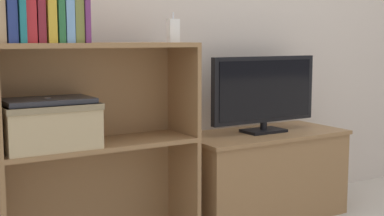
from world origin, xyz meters
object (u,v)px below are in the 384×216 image
at_px(book_forest, 57,14).
at_px(book_olive, 75,11).
at_px(tv_stand, 263,174).
at_px(book_plum, 82,13).
at_px(book_teal, 18,11).
at_px(laptop, 48,101).
at_px(book_mustard, 48,21).
at_px(book_crimson, 27,14).
at_px(baby_monitor, 173,30).
at_px(book_maroon, 38,15).
at_px(storage_basket_left, 49,123).
at_px(book_navy, 8,10).
at_px(tv, 264,92).
at_px(book_skyblue, 65,19).

relative_size(book_forest, book_olive, 0.89).
height_order(tv_stand, book_olive, book_olive).
distance_m(book_forest, book_plum, 0.10).
xyz_separation_m(book_teal, laptop, (0.11, 0.03, -0.35)).
bearing_deg(book_plum, laptop, 168.53).
bearing_deg(laptop, book_mustard, -85.05).
height_order(book_crimson, baby_monitor, book_crimson).
xyz_separation_m(book_crimson, book_maroon, (0.04, 0.00, -0.00)).
relative_size(book_mustard, laptop, 0.49).
bearing_deg(laptop, book_plum, -11.47).
bearing_deg(book_teal, laptop, 14.85).
xyz_separation_m(book_maroon, book_olive, (0.15, 0.00, 0.02)).
bearing_deg(tv_stand, storage_basket_left, -176.53).
bearing_deg(book_navy, book_maroon, 0.00).
xyz_separation_m(book_navy, book_crimson, (0.07, 0.00, -0.02)).
distance_m(book_navy, book_crimson, 0.07).
height_order(tv_stand, book_teal, book_teal).
distance_m(tv, laptop, 1.16).
distance_m(book_skyblue, storage_basket_left, 0.42).
relative_size(book_maroon, book_mustard, 1.26).
relative_size(tv_stand, storage_basket_left, 2.34).
distance_m(book_mustard, book_plum, 0.14).
bearing_deg(storage_basket_left, book_plum, -11.47).
bearing_deg(book_mustard, book_plum, -0.00).
bearing_deg(storage_basket_left, tv, 3.39).
bearing_deg(book_navy, laptop, 11.34).
bearing_deg(tv_stand, book_forest, -174.94).
relative_size(book_crimson, book_skyblue, 1.13).
xyz_separation_m(book_maroon, baby_monitor, (0.62, 0.04, -0.05)).
bearing_deg(tv_stand, baby_monitor, -174.52).
xyz_separation_m(book_teal, book_crimson, (0.03, 0.00, -0.01)).
xyz_separation_m(book_crimson, laptop, (0.08, 0.03, -0.34)).
bearing_deg(book_plum, book_teal, 180.00).
bearing_deg(book_maroon, tv, 4.67).
bearing_deg(book_plum, tv, 5.48).
relative_size(storage_basket_left, laptop, 1.09).
bearing_deg(laptop, tv, 3.39).
relative_size(tv_stand, book_maroon, 4.12).
height_order(book_mustard, book_skyblue, book_skyblue).
relative_size(book_teal, storage_basket_left, 0.63).
relative_size(book_crimson, book_mustard, 1.26).
distance_m(tv, book_crimson, 1.29).
bearing_deg(book_skyblue, tv_stand, 5.21).
relative_size(book_forest, book_skyblue, 1.17).
xyz_separation_m(book_forest, laptop, (-0.04, 0.03, -0.34)).
xyz_separation_m(tv_stand, baby_monitor, (-0.58, -0.06, 0.76)).
height_order(tv_stand, book_skyblue, book_skyblue).
bearing_deg(baby_monitor, tv, 5.33).
xyz_separation_m(book_skyblue, laptop, (-0.07, 0.03, -0.32)).
height_order(book_teal, laptop, book_teal).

